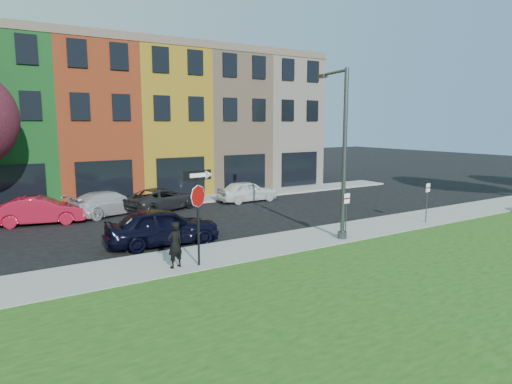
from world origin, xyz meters
TOP-DOWN VIEW (x-y plane):
  - ground at (0.00, 0.00)m, footprint 120.00×120.00m
  - sidewalk_near at (2.00, 3.00)m, footprint 40.00×3.00m
  - sidewalk_far at (-3.00, 15.00)m, footprint 40.00×2.40m
  - rowhouse_block at (-2.50, 21.18)m, footprint 30.00×10.12m
  - stop_sign at (-5.47, 2.05)m, footprint 1.05×0.13m
  - man at (-6.28, 2.26)m, footprint 0.78×0.67m
  - sedan_near at (-5.38, 5.71)m, footprint 2.74×5.03m
  - parked_car_red at (-9.12, 12.79)m, footprint 3.34×4.93m
  - parked_car_silver at (-5.57, 13.29)m, footprint 4.87×5.88m
  - parked_car_dark at (-2.62, 13.02)m, footprint 5.58×6.33m
  - parked_car_white at (3.17, 12.88)m, footprint 1.69×4.01m
  - street_lamp at (1.42, 2.35)m, footprint 0.88×2.54m
  - parking_sign_a at (1.46, 2.02)m, footprint 0.32×0.08m
  - parking_sign_b at (7.14, 2.23)m, footprint 0.32×0.09m

SIDE VIEW (x-z plane):
  - ground at x=0.00m, z-range 0.00..0.00m
  - sidewalk_near at x=2.00m, z-range 0.00..0.12m
  - sidewalk_far at x=-3.00m, z-range 0.00..0.12m
  - parked_car_dark at x=-2.62m, z-range 0.00..1.33m
  - parked_car_white at x=3.17m, z-range 0.00..1.35m
  - parked_car_silver at x=-5.57m, z-range 0.00..1.35m
  - parked_car_red at x=-9.12m, z-range 0.00..1.41m
  - sedan_near at x=-5.38m, z-range 0.00..1.59m
  - man at x=-6.28m, z-range 0.12..1.73m
  - parking_sign_b at x=7.14m, z-range 0.39..2.43m
  - parking_sign_a at x=1.46m, z-range 0.39..2.43m
  - stop_sign at x=-5.47m, z-range 0.82..4.17m
  - street_lamp at x=1.42m, z-range 0.15..7.34m
  - rowhouse_block at x=-2.50m, z-range -0.01..9.99m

